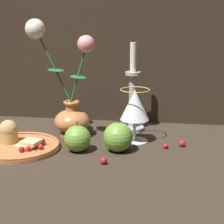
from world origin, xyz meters
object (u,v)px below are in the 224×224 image
Objects in this scene: apple_beside_vase at (77,138)px; wine_glass at (135,107)px; vase at (68,99)px; plate_with_pastries at (18,143)px; apple_near_glass at (118,137)px; candlestick at (133,99)px.

wine_glass is at bearing 35.99° from apple_beside_vase.
plate_with_pastries is (-0.11, -0.13, -0.10)m from vase.
plate_with_pastries is at bearing -178.62° from apple_beside_vase.
plate_with_pastries is at bearing -160.84° from wine_glass.
wine_glass is 1.68× the size of apple_near_glass.
plate_with_pastries is at bearing -175.76° from apple_near_glass.
plate_with_pastries is 1.43× the size of wine_glass.
plate_with_pastries is 0.28m from apple_near_glass.
wine_glass is at bearing 67.57° from apple_near_glass.
apple_beside_vase reaches higher than plate_with_pastries.
vase is at bearing 146.36° from apple_near_glass.
apple_near_glass is (-0.02, -0.20, -0.06)m from candlestick.
vase is 0.20m from plate_with_pastries.
wine_glass is (0.32, 0.11, 0.09)m from plate_with_pastries.
wine_glass reaches higher than apple_near_glass.
apple_beside_vase is at bearing -144.01° from wine_glass.
candlestick is at bearing 59.25° from apple_beside_vase.
wine_glass is 0.54× the size of candlestick.
candlestick is 3.41× the size of apple_beside_vase.
candlestick is (-0.02, 0.11, -0.00)m from wine_glass.
plate_with_pastries is 0.35m from wine_glass.
wine_glass is 0.11m from candlestick.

